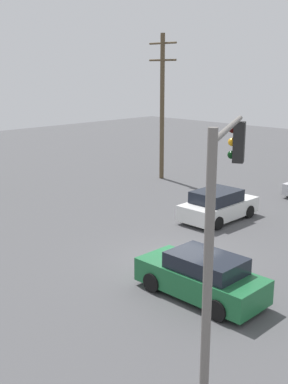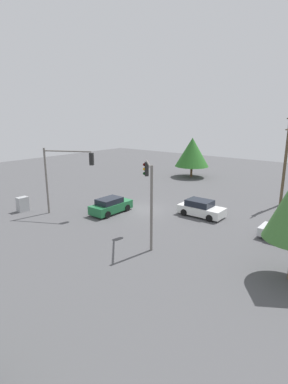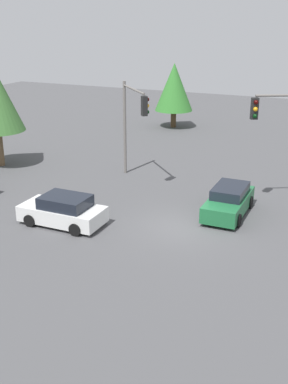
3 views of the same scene
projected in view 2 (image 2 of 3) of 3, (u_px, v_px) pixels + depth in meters
name	position (u px, v px, depth m)	size (l,w,h in m)	color
ground_plane	(141.00, 210.00, 28.51)	(80.00, 80.00, 0.00)	#4C4C4F
sedan_green	(111.00, 206.00, 27.47)	(4.15, 1.84, 1.44)	#1E6638
sedan_white	(201.00, 208.00, 26.67)	(1.98, 4.03, 1.45)	silver
traffic_signal_main	(65.00, 169.00, 26.29)	(2.40, 4.16, 5.99)	slate
traffic_signal_cross	(149.00, 187.00, 20.53)	(2.96, 2.82, 5.73)	slate
utility_pole_tall	(286.00, 157.00, 28.85)	(2.20, 0.28, 9.06)	brown
electrical_cabinet	(23.00, 204.00, 27.98)	(0.98, 0.65, 1.36)	#9EA0A3
tree_right	(192.00, 152.00, 42.94)	(4.85, 4.85, 5.68)	brown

